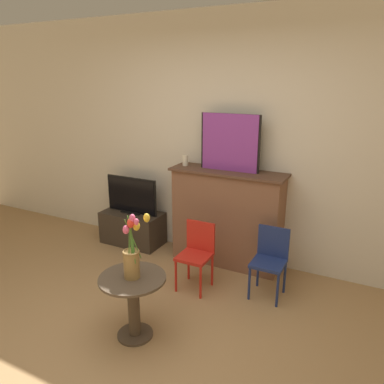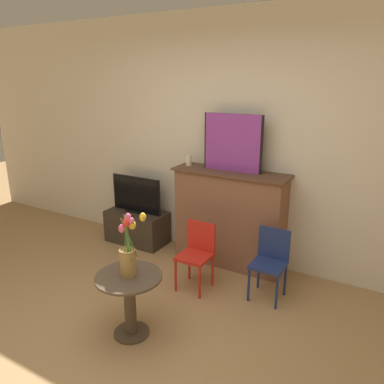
{
  "view_description": "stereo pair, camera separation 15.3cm",
  "coord_description": "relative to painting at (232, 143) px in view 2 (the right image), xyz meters",
  "views": [
    {
      "loc": [
        1.52,
        -1.68,
        2.01
      ],
      "look_at": [
        0.02,
        1.25,
        1.0
      ],
      "focal_mm": 35.0,
      "sensor_mm": 36.0,
      "label": 1
    },
    {
      "loc": [
        1.65,
        -1.6,
        2.01
      ],
      "look_at": [
        0.02,
        1.25,
        1.0
      ],
      "focal_mm": 35.0,
      "sensor_mm": 36.0,
      "label": 2
    }
  ],
  "objects": [
    {
      "name": "ground_plane",
      "position": [
        -0.11,
        -1.93,
        -1.37
      ],
      "size": [
        14.0,
        14.0,
        0.0
      ],
      "primitive_type": "plane",
      "color": "#A87F51"
    },
    {
      "name": "wall_back",
      "position": [
        -0.11,
        0.2,
        -0.02
      ],
      "size": [
        8.0,
        0.06,
        2.7
      ],
      "color": "beige",
      "rests_on": "ground"
    },
    {
      "name": "fireplace_mantel",
      "position": [
        -0.0,
        -0.01,
        -0.82
      ],
      "size": [
        1.25,
        0.38,
        1.07
      ],
      "color": "brown",
      "rests_on": "ground"
    },
    {
      "name": "painting",
      "position": [
        0.0,
        0.0,
        0.0
      ],
      "size": [
        0.65,
        0.03,
        0.59
      ],
      "color": "black",
      "rests_on": "fireplace_mantel"
    },
    {
      "name": "mantel_candle",
      "position": [
        -0.52,
        -0.01,
        -0.24
      ],
      "size": [
        0.06,
        0.06,
        0.12
      ],
      "color": "silver",
      "rests_on": "fireplace_mantel"
    },
    {
      "name": "tv_stand",
      "position": [
        -1.25,
        -0.06,
        -1.17
      ],
      "size": [
        0.76,
        0.4,
        0.4
      ],
      "color": "#382D23",
      "rests_on": "ground"
    },
    {
      "name": "tv_monitor",
      "position": [
        -1.25,
        -0.05,
        -0.75
      ],
      "size": [
        0.7,
        0.12,
        0.45
      ],
      "color": "black",
      "rests_on": "tv_stand"
    },
    {
      "name": "chair_red",
      "position": [
        -0.07,
        -0.62,
        -0.98
      ],
      "size": [
        0.3,
        0.3,
        0.66
      ],
      "color": "red",
      "rests_on": "ground"
    },
    {
      "name": "chair_blue",
      "position": [
        0.61,
        -0.42,
        -0.98
      ],
      "size": [
        0.3,
        0.3,
        0.66
      ],
      "color": "navy",
      "rests_on": "ground"
    },
    {
      "name": "side_table",
      "position": [
        -0.18,
        -1.53,
        -1.02
      ],
      "size": [
        0.53,
        0.53,
        0.53
      ],
      "color": "#4C3D2D",
      "rests_on": "ground"
    },
    {
      "name": "vase_tulips",
      "position": [
        -0.17,
        -1.53,
        -0.64
      ],
      "size": [
        0.19,
        0.21,
        0.54
      ],
      "color": "olive",
      "rests_on": "side_table"
    }
  ]
}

